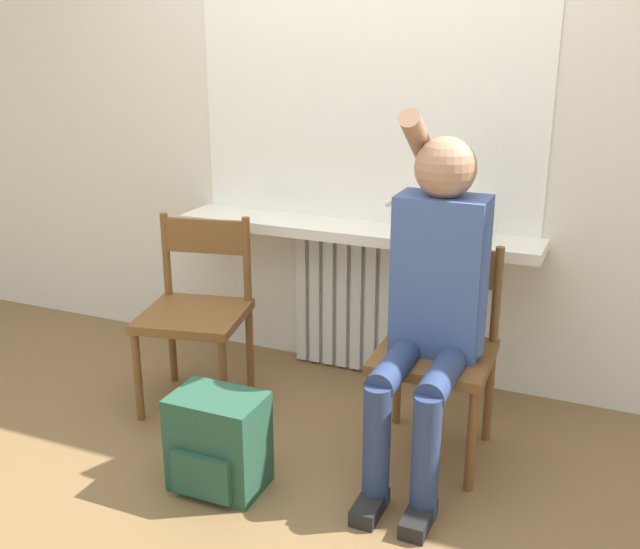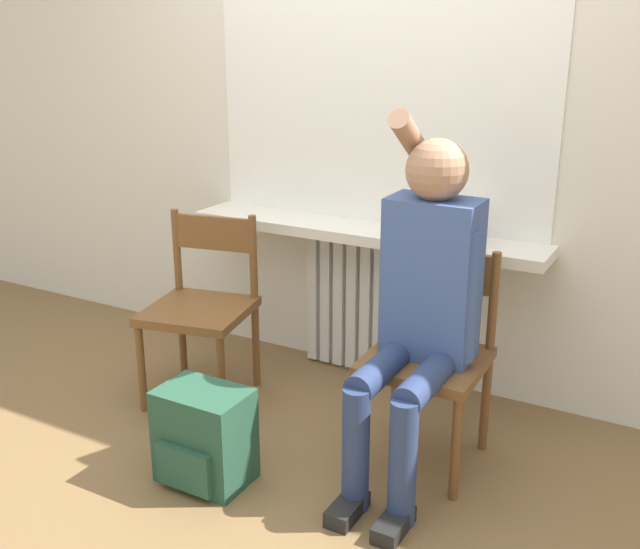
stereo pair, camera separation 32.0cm
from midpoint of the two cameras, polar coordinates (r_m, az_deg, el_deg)
name	(u,v)px [view 2 (the right image)]	position (r m, az deg, el deg)	size (l,w,h in m)	color
ground_plane	(236,485)	(2.97, -3.29, -15.78)	(12.00, 12.00, 0.00)	brown
wall_with_window	(380,98)	(3.57, 7.23, 13.16)	(7.00, 0.06, 2.70)	silver
radiator	(368,304)	(3.72, 6.17, -2.28)	(0.67, 0.08, 0.72)	silver
windowsill	(362,233)	(3.52, 5.80, 3.15)	(1.75, 0.27, 0.05)	white
window_glass	(376,114)	(3.54, 6.96, 12.01)	(1.68, 0.01, 1.02)	white
chair_left	(202,305)	(3.45, -6.39, -2.34)	(0.53, 0.53, 0.85)	brown
chair_right	(429,354)	(2.99, 11.39, -6.00)	(0.46, 0.46, 0.85)	brown
person	(423,296)	(2.79, 11.11, -1.67)	(0.36, 0.98, 1.39)	navy
cat	(449,210)	(3.32, 12.53, 4.76)	(0.43, 0.11, 0.22)	silver
backpack	(204,437)	(2.91, -5.68, -12.27)	(0.34, 0.26, 0.38)	#234C38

